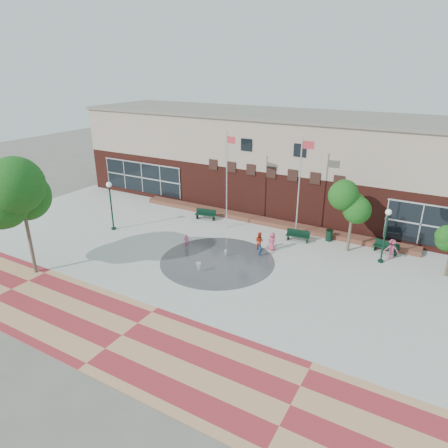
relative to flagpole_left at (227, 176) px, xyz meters
The scene contains 23 objects.
ground 10.49m from the flagpole_left, 74.23° to the right, with size 120.00×120.00×0.00m, color #666056.
plaza_concrete 7.35m from the flagpole_left, 63.05° to the right, with size 46.00×18.00×0.01m, color #A8A8A0.
paver_band 16.89m from the flagpole_left, 80.97° to the right, with size 46.00×6.00×0.01m, color maroon.
splash_pad 8.07m from the flagpole_left, 67.04° to the right, with size 8.40×8.40×0.01m, color #383A3D.
library_building 8.85m from the flagpole_left, 73.30° to the left, with size 44.40×10.40×9.20m.
flower_bed 5.98m from the flagpole_left, 45.59° to the left, with size 26.00×1.20×0.40m, color maroon.
flagpole_left is the anchor object (origin of this frame).
flagpole_right 6.14m from the flagpole_left, ahead, with size 1.06×0.17×8.55m.
lamp_left 10.17m from the flagpole_left, 148.11° to the right, with size 0.46×0.46×4.31m.
lamp_right 13.21m from the flagpole_left, ahead, with size 0.44×0.44×4.12m.
bench_left 5.29m from the flagpole_left, 163.73° to the left, with size 2.01×0.93×0.98m.
bench_mid 7.82m from the flagpole_left, ahead, with size 1.93×0.74×0.95m.
bench_right 13.87m from the flagpole_left, ahead, with size 1.92×0.92×0.93m.
trash_can 9.79m from the flagpole_left, 10.99° to the left, with size 0.58×0.58×0.96m.
tree_big_left 15.72m from the flagpole_left, 118.97° to the right, with size 5.25×5.25×8.40m.
tree_mid 10.50m from the flagpole_left, ahead, with size 3.19×3.19×5.39m.
water_jet_a 9.71m from the flagpole_left, 74.25° to the right, with size 0.37×0.37×0.71m, color white.
water_jet_b 7.44m from the flagpole_left, 62.06° to the right, with size 0.22×0.22×0.51m, color white.
child_splash 6.69m from the flagpole_left, 98.60° to the right, with size 0.41×0.27×1.11m, color #EB5394.
adult_red 6.53m from the flagpole_left, 31.73° to the right, with size 0.72×0.56×1.48m, color red.
adult_pink 7.01m from the flagpole_left, 23.42° to the right, with size 0.73×0.48×1.50m, color #CA4566.
child_blue 7.52m from the flagpole_left, 37.01° to the right, with size 0.56×0.23×0.96m, color #275BA5.
person_bench 14.14m from the flagpole_left, ahead, with size 1.01×0.58×1.56m, color #BE4167.
Camera 1 is at (13.42, -19.58, 13.43)m, focal length 32.00 mm.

